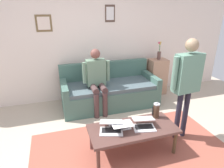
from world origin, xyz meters
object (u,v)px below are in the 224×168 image
laptop_left (121,126)px  laptop_center (144,124)px  laptop_right (111,128)px  french_press (156,110)px  side_shelf (157,77)px  flower_vase (159,54)px  couch (109,91)px  person_seated (97,78)px  coffee_table (133,130)px  person_standing (187,78)px

laptop_left → laptop_center: (-0.33, 0.07, -0.00)m
laptop_right → french_press: 0.79m
side_shelf → flower_vase: 0.57m
couch → flower_vase: size_ratio=4.80×
flower_vase → person_seated: flower_vase is taller
french_press → flower_vase: bearing=-120.0°
french_press → person_seated: person_seated is taller
person_seated → laptop_right: bearing=85.0°
coffee_table → laptop_center: 0.18m
french_press → laptop_left: bearing=10.9°
laptop_left → laptop_center: 0.34m
laptop_center → person_seated: person_seated is taller
french_press → person_seated: size_ratio=0.21×
side_shelf → laptop_center: bearing=55.8°
french_press → laptop_center: bearing=32.4°
couch → side_shelf: size_ratio=2.35×
coffee_table → person_seated: (0.20, -1.37, 0.36)m
laptop_center → side_shelf: (-1.26, -1.85, -0.02)m
person_seated → person_standing: bearing=130.5°
french_press → flower_vase: flower_vase is taller
laptop_right → person_standing: bearing=-176.6°
laptop_center → person_standing: bearing=-170.2°
flower_vase → person_standing: bearing=73.1°
laptop_left → laptop_center: size_ratio=0.97×
couch → french_press: 1.49m
laptop_left → french_press: bearing=-169.1°
laptop_center → flower_vase: size_ratio=0.85×
french_press → person_seated: bearing=-61.6°
flower_vase → person_seated: size_ratio=0.33×
laptop_right → flower_vase: (-1.73, -1.79, 0.55)m
laptop_right → flower_vase: flower_vase is taller
coffee_table → laptop_center: (-0.15, 0.03, 0.09)m
laptop_left → person_standing: 1.22m
coffee_table → person_seated: bearing=-81.7°
laptop_center → person_standing: (-0.73, -0.13, 0.59)m
laptop_center → laptop_left: bearing=-12.0°
laptop_right → french_press: bearing=-170.1°
laptop_right → flower_vase: size_ratio=0.92×
couch → laptop_left: (0.29, 1.56, 0.15)m
laptop_left → side_shelf: size_ratio=0.40×
laptop_center → person_seated: size_ratio=0.28×
laptop_right → side_shelf: side_shelf is taller
side_shelf → person_seated: 1.70m
laptop_left → side_shelf: 2.38m
coffee_table → flower_vase: flower_vase is taller
laptop_center → french_press: (-0.30, -0.19, 0.08)m
couch → person_standing: person_standing is taller
person_standing → person_seated: (1.09, -1.27, -0.31)m
laptop_left → flower_vase: flower_vase is taller
laptop_left → side_shelf: side_shelf is taller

